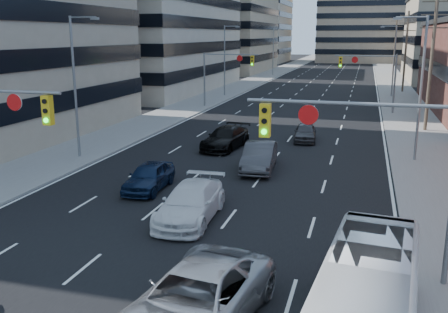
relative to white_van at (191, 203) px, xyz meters
name	(u,v)px	position (x,y,z in m)	size (l,w,h in m)	color
road_surface	(339,65)	(-0.20, 118.50, -0.77)	(18.00, 300.00, 0.02)	black
sidewalk_left	(296,64)	(-11.70, 118.50, -0.70)	(5.00, 300.00, 0.15)	slate
sidewalk_right	(384,65)	(11.30, 118.50, -0.70)	(5.00, 300.00, 0.15)	slate
office_left_far	(221,34)	(-24.20, 88.50, 7.22)	(20.00, 30.00, 16.00)	gray
bg_block_left	(245,27)	(-28.20, 128.50, 9.22)	(24.00, 24.00, 20.00)	#ADA089
signal_near_right	(370,151)	(7.25, -3.51, 3.55)	(6.59, 0.33, 6.00)	slate
signal_far_left	(225,68)	(-7.88, 33.49, 3.53)	(6.09, 0.33, 6.00)	slate
signal_far_right	(371,71)	(7.48, 33.49, 3.53)	(6.09, 0.33, 6.00)	slate
utility_pole_block	(431,61)	(12.00, 24.50, 5.00)	(2.20, 0.28, 11.00)	#4C3D2D
utility_pole_midblock	(406,50)	(12.00, 54.50, 5.00)	(2.20, 0.28, 11.00)	#4C3D2D
utility_pole_distant	(395,46)	(12.00, 84.50, 5.00)	(2.20, 0.28, 11.00)	#4C3D2D
streetlight_left_near	(77,81)	(-10.54, 8.50, 4.28)	(2.03, 0.22, 9.00)	slate
streetlight_left_mid	(226,57)	(-10.54, 43.50, 4.28)	(2.03, 0.22, 9.00)	slate
streetlight_left_far	(274,49)	(-10.54, 78.50, 4.28)	(2.03, 0.22, 9.00)	slate
streetlight_right_near	(419,82)	(10.14, 13.50, 4.28)	(2.03, 0.22, 9.00)	slate
streetlight_right_far	(393,57)	(10.14, 48.50, 4.28)	(2.03, 0.22, 9.00)	slate
white_van	(191,203)	(0.00, 0.00, 0.00)	(2.17, 5.35, 1.55)	silver
silver_suv	(196,300)	(2.94, -7.83, 0.08)	(2.85, 6.18, 1.72)	#9F9FA3
sedan_blue	(149,176)	(-3.52, 3.49, -0.05)	(1.71, 4.24, 1.45)	#0D1B35
sedan_grey_center	(259,157)	(1.19, 8.88, 0.04)	(1.73, 4.97, 1.64)	#363638
sedan_black_far	(225,138)	(-2.30, 13.86, -0.01)	(2.14, 5.27, 1.53)	black
sedan_grey_right	(305,132)	(2.82, 18.02, -0.10)	(1.60, 3.98, 1.36)	#373739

